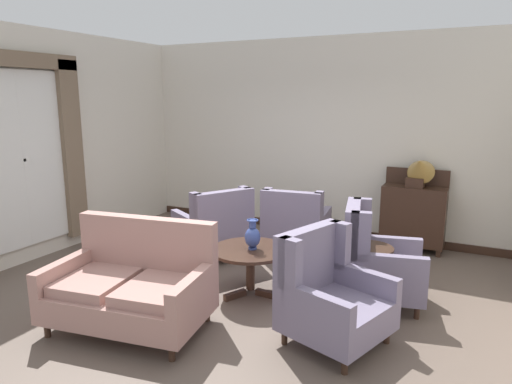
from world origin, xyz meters
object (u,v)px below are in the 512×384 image
(armchair_near_window, at_px, (296,227))
(side_table, at_px, (368,270))
(coffee_table, at_px, (250,257))
(settee, at_px, (132,286))
(gramophone, at_px, (420,169))
(armchair_back_corner, at_px, (329,296))
(armchair_foreground_right, at_px, (215,228))
(sideboard, at_px, (413,214))
(porcelain_vase, at_px, (253,236))
(armchair_near_sideboard, at_px, (375,263))

(armchair_near_window, relative_size, side_table, 1.49)
(coffee_table, distance_m, armchair_near_window, 1.40)
(settee, relative_size, gramophone, 2.90)
(armchair_back_corner, height_order, armchair_foreground_right, armchair_back_corner)
(armchair_near_window, bearing_deg, sideboard, -152.89)
(side_table, bearing_deg, porcelain_vase, -166.82)
(armchair_foreground_right, relative_size, side_table, 1.80)
(armchair_near_sideboard, xyz_separation_m, sideboard, (0.10, 1.99, 0.08))
(armchair_foreground_right, relative_size, armchair_near_window, 1.20)
(settee, bearing_deg, armchair_near_sideboard, 29.33)
(side_table, bearing_deg, gramophone, 84.11)
(coffee_table, bearing_deg, sideboard, 59.27)
(settee, xyz_separation_m, gramophone, (2.14, 3.47, 0.81))
(sideboard, bearing_deg, side_table, -94.24)
(settee, bearing_deg, porcelain_vase, 50.05)
(sideboard, bearing_deg, coffee_table, -120.73)
(coffee_table, height_order, gramophone, gramophone)
(armchair_foreground_right, distance_m, armchair_near_window, 1.13)
(armchair_near_sideboard, bearing_deg, armchair_near_window, 39.62)
(side_table, bearing_deg, armchair_near_window, 138.69)
(armchair_near_window, bearing_deg, armchair_near_sideboard, 135.24)
(armchair_near_window, bearing_deg, armchair_foreground_right, 23.56)
(armchair_near_sideboard, relative_size, sideboard, 0.92)
(armchair_back_corner, bearing_deg, armchair_foreground_right, 74.16)
(porcelain_vase, relative_size, armchair_near_window, 0.35)
(coffee_table, distance_m, porcelain_vase, 0.25)
(armchair_near_sideboard, xyz_separation_m, side_table, (-0.05, -0.10, -0.06))
(coffee_table, bearing_deg, side_table, 12.68)
(armchair_foreground_right, bearing_deg, sideboard, 152.82)
(armchair_near_window, bearing_deg, side_table, 131.43)
(sideboard, bearing_deg, settee, -120.43)
(gramophone, bearing_deg, side_table, -95.89)
(porcelain_vase, distance_m, sideboard, 2.76)
(armchair_back_corner, xyz_separation_m, gramophone, (0.35, 2.88, 0.78))
(porcelain_vase, distance_m, gramophone, 2.76)
(gramophone, bearing_deg, armchair_back_corner, -96.97)
(sideboard, xyz_separation_m, gramophone, (0.05, -0.09, 0.68))
(side_table, xyz_separation_m, gramophone, (0.21, 2.00, 0.82))
(armchair_foreground_right, xyz_separation_m, armchair_near_sideboard, (2.29, -0.44, 0.04))
(porcelain_vase, distance_m, armchair_near_window, 1.43)
(armchair_back_corner, bearing_deg, armchair_near_window, 47.78)
(coffee_table, distance_m, side_table, 1.29)
(coffee_table, height_order, armchair_near_sideboard, armchair_near_sideboard)
(armchair_near_sideboard, distance_m, sideboard, 2.00)
(sideboard, bearing_deg, armchair_back_corner, -95.78)
(armchair_near_window, relative_size, sideboard, 0.83)
(porcelain_vase, bearing_deg, gramophone, 57.93)
(armchair_near_window, distance_m, sideboard, 1.73)
(side_table, height_order, gramophone, gramophone)
(armchair_back_corner, bearing_deg, gramophone, 11.42)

